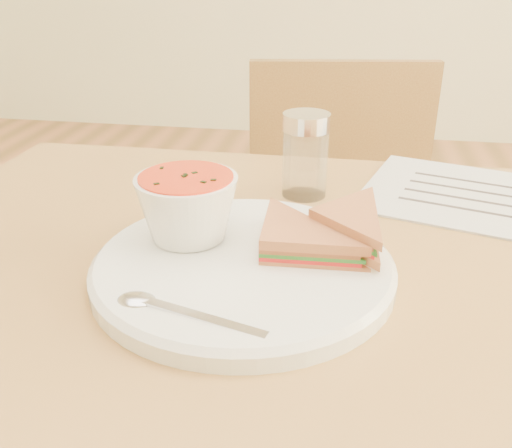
% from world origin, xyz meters
% --- Properties ---
extents(chair_far, '(0.43, 0.43, 0.86)m').
position_xyz_m(chair_far, '(0.04, 0.46, 0.43)').
color(chair_far, brown).
rests_on(chair_far, floor).
extents(plate, '(0.40, 0.40, 0.02)m').
position_xyz_m(plate, '(-0.06, -0.03, 0.76)').
color(plate, white).
rests_on(plate, dining_table).
extents(soup_bowl, '(0.11, 0.11, 0.07)m').
position_xyz_m(soup_bowl, '(-0.13, -0.00, 0.80)').
color(soup_bowl, white).
rests_on(soup_bowl, plate).
extents(sandwich_half_a, '(0.11, 0.11, 0.03)m').
position_xyz_m(sandwich_half_a, '(-0.05, -0.05, 0.78)').
color(sandwich_half_a, '#BB7142').
rests_on(sandwich_half_a, plate).
extents(sandwich_half_b, '(0.14, 0.14, 0.03)m').
position_xyz_m(sandwich_half_b, '(-0.00, 0.01, 0.79)').
color(sandwich_half_b, '#BB7142').
rests_on(sandwich_half_b, plate).
extents(spoon, '(0.18, 0.08, 0.01)m').
position_xyz_m(spoon, '(-0.09, -0.14, 0.77)').
color(spoon, silver).
rests_on(spoon, plate).
extents(paper_menu, '(0.37, 0.32, 0.00)m').
position_xyz_m(paper_menu, '(0.22, 0.22, 0.75)').
color(paper_menu, silver).
rests_on(paper_menu, dining_table).
extents(condiment_shaker, '(0.07, 0.07, 0.11)m').
position_xyz_m(condiment_shaker, '(-0.02, 0.19, 0.81)').
color(condiment_shaker, silver).
rests_on(condiment_shaker, dining_table).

